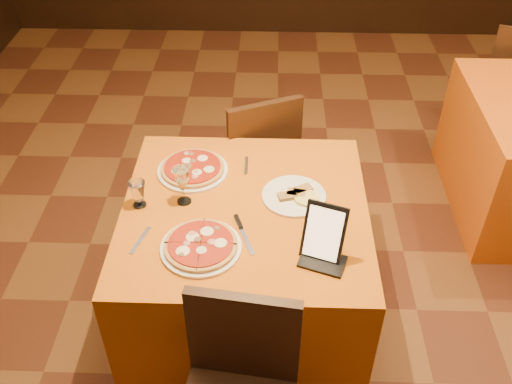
{
  "coord_description": "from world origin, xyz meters",
  "views": [
    {
      "loc": [
        -0.42,
        -1.97,
        2.43
      ],
      "look_at": [
        -0.48,
        -0.08,
        0.86
      ],
      "focal_mm": 40.0,
      "sensor_mm": 36.0,
      "label": 1
    }
  ],
  "objects_px": {
    "chair_main_far": "(252,155)",
    "pizza_near": "(201,246)",
    "wine_glass": "(183,185)",
    "main_table": "(246,265)",
    "pizza_far": "(193,169)",
    "tablet": "(324,232)",
    "water_glass": "(138,194)"
  },
  "relations": [
    {
      "from": "chair_main_far",
      "to": "wine_glass",
      "type": "relative_size",
      "value": 4.79
    },
    {
      "from": "main_table",
      "to": "water_glass",
      "type": "height_order",
      "value": "water_glass"
    },
    {
      "from": "pizza_far",
      "to": "tablet",
      "type": "bearing_deg",
      "value": -41.78
    },
    {
      "from": "tablet",
      "to": "pizza_far",
      "type": "bearing_deg",
      "value": 157.67
    },
    {
      "from": "main_table",
      "to": "pizza_far",
      "type": "xyz_separation_m",
      "value": [
        -0.26,
        0.25,
        0.39
      ]
    },
    {
      "from": "main_table",
      "to": "pizza_far",
      "type": "distance_m",
      "value": 0.54
    },
    {
      "from": "pizza_near",
      "to": "tablet",
      "type": "bearing_deg",
      "value": -1.32
    },
    {
      "from": "pizza_far",
      "to": "water_glass",
      "type": "relative_size",
      "value": 2.61
    },
    {
      "from": "wine_glass",
      "to": "tablet",
      "type": "relative_size",
      "value": 0.78
    },
    {
      "from": "chair_main_far",
      "to": "pizza_far",
      "type": "distance_m",
      "value": 0.69
    },
    {
      "from": "chair_main_far",
      "to": "pizza_near",
      "type": "height_order",
      "value": "chair_main_far"
    },
    {
      "from": "wine_glass",
      "to": "tablet",
      "type": "bearing_deg",
      "value": -26.91
    },
    {
      "from": "pizza_near",
      "to": "water_glass",
      "type": "height_order",
      "value": "water_glass"
    },
    {
      "from": "pizza_near",
      "to": "wine_glass",
      "type": "distance_m",
      "value": 0.32
    },
    {
      "from": "water_glass",
      "to": "tablet",
      "type": "xyz_separation_m",
      "value": [
        0.8,
        -0.27,
        0.06
      ]
    },
    {
      "from": "pizza_far",
      "to": "water_glass",
      "type": "bearing_deg",
      "value": -129.43
    },
    {
      "from": "water_glass",
      "to": "tablet",
      "type": "distance_m",
      "value": 0.85
    },
    {
      "from": "pizza_near",
      "to": "tablet",
      "type": "distance_m",
      "value": 0.51
    },
    {
      "from": "chair_main_far",
      "to": "pizza_near",
      "type": "distance_m",
      "value": 1.13
    },
    {
      "from": "water_glass",
      "to": "tablet",
      "type": "bearing_deg",
      "value": -18.98
    },
    {
      "from": "pizza_near",
      "to": "wine_glass",
      "type": "relative_size",
      "value": 1.77
    },
    {
      "from": "pizza_near",
      "to": "pizza_far",
      "type": "bearing_deg",
      "value": 100.47
    },
    {
      "from": "pizza_near",
      "to": "pizza_far",
      "type": "height_order",
      "value": "same"
    },
    {
      "from": "main_table",
      "to": "tablet",
      "type": "relative_size",
      "value": 4.51
    },
    {
      "from": "pizza_far",
      "to": "tablet",
      "type": "height_order",
      "value": "tablet"
    },
    {
      "from": "pizza_far",
      "to": "pizza_near",
      "type": "bearing_deg",
      "value": -79.53
    },
    {
      "from": "water_glass",
      "to": "tablet",
      "type": "height_order",
      "value": "tablet"
    },
    {
      "from": "tablet",
      "to": "main_table",
      "type": "bearing_deg",
      "value": 159.58
    },
    {
      "from": "pizza_near",
      "to": "wine_glass",
      "type": "height_order",
      "value": "wine_glass"
    },
    {
      "from": "pizza_near",
      "to": "wine_glass",
      "type": "xyz_separation_m",
      "value": [
        -0.11,
        0.29,
        0.08
      ]
    },
    {
      "from": "chair_main_far",
      "to": "wine_glass",
      "type": "xyz_separation_m",
      "value": [
        -0.28,
        -0.78,
        0.39
      ]
    },
    {
      "from": "main_table",
      "to": "wine_glass",
      "type": "xyz_separation_m",
      "value": [
        -0.28,
        0.03,
        0.47
      ]
    }
  ]
}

